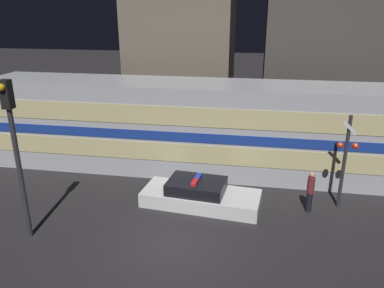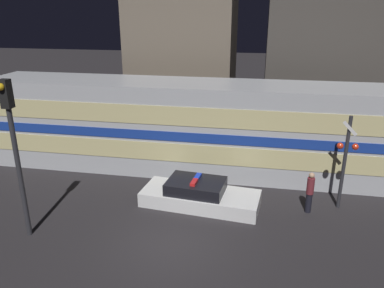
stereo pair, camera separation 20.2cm
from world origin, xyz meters
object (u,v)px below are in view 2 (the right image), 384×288
Objects in this scene: police_car at (199,195)px; pedestrian at (310,192)px; train at (185,126)px; crossing_signal_near at (345,158)px; traffic_light_corner at (14,142)px.

pedestrian is (4.30, 0.21, 0.44)m from police_car.
train is 11.60× the size of pedestrian.
pedestrian is at bearing -31.39° from train.
police_car is 1.28× the size of crossing_signal_near.
crossing_signal_near is 11.87m from traffic_light_corner.
police_car is 0.89× the size of traffic_light_corner.
traffic_light_corner is at bearing -143.95° from police_car.
pedestrian is (5.63, -3.44, -1.29)m from train.
police_car is 4.33m from pedestrian.
traffic_light_corner is at bearing -160.64° from pedestrian.
train is 4.25m from police_car.
traffic_light_corner is at bearing -160.03° from crossing_signal_near.
train is 4.00× the size of police_car.
traffic_light_corner reaches higher than police_car.
police_car is at bearing -69.96° from train.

